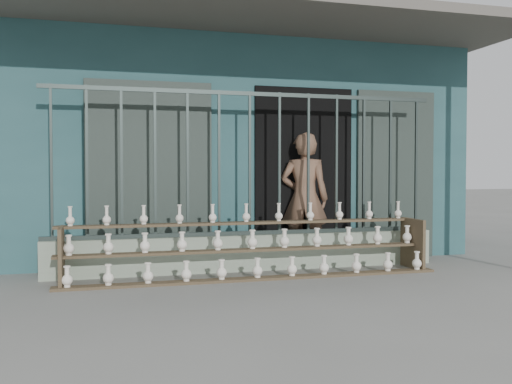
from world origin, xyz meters
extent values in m
plane|color=slate|center=(0.00, 0.00, 0.00)|extent=(60.00, 60.00, 0.00)
cube|color=#274F53|center=(0.00, 4.30, 1.60)|extent=(7.00, 5.00, 3.20)
cube|color=black|center=(0.90, 1.82, 1.20)|extent=(1.40, 0.12, 2.40)
cube|color=#222D28|center=(-1.20, 1.78, 1.20)|extent=(1.60, 0.08, 2.40)
cube|color=#222D28|center=(2.30, 1.78, 1.20)|extent=(1.20, 0.08, 2.40)
cube|color=#59544C|center=(0.00, 1.20, 3.15)|extent=(7.40, 2.00, 0.12)
cube|color=#94A58D|center=(0.00, 1.30, 0.23)|extent=(5.00, 0.20, 0.45)
cube|color=#283330|center=(-2.35, 1.30, 1.35)|extent=(0.03, 0.03, 1.80)
cube|color=#283330|center=(-1.96, 1.30, 1.35)|extent=(0.03, 0.03, 1.80)
cube|color=#283330|center=(-1.57, 1.30, 1.35)|extent=(0.03, 0.03, 1.80)
cube|color=#283330|center=(-1.18, 1.30, 1.35)|extent=(0.03, 0.03, 1.80)
cube|color=#283330|center=(-0.78, 1.30, 1.35)|extent=(0.03, 0.03, 1.80)
cube|color=#283330|center=(-0.39, 1.30, 1.35)|extent=(0.03, 0.03, 1.80)
cube|color=#283330|center=(0.00, 1.30, 1.35)|extent=(0.03, 0.03, 1.80)
cube|color=#283330|center=(0.39, 1.30, 1.35)|extent=(0.03, 0.03, 1.80)
cube|color=#283330|center=(0.78, 1.30, 1.35)|extent=(0.03, 0.03, 1.80)
cube|color=#283330|center=(1.17, 1.30, 1.35)|extent=(0.03, 0.03, 1.80)
cube|color=#283330|center=(1.57, 1.30, 1.35)|extent=(0.03, 0.03, 1.80)
cube|color=#283330|center=(1.96, 1.30, 1.35)|extent=(0.03, 0.03, 1.80)
cube|color=#283330|center=(2.35, 1.30, 1.35)|extent=(0.03, 0.03, 1.80)
cube|color=#283330|center=(0.00, 1.30, 2.22)|extent=(5.00, 0.04, 0.05)
cube|color=#283330|center=(0.00, 1.30, 0.47)|extent=(5.00, 0.04, 0.05)
cube|color=brown|center=(-0.08, 0.65, 0.01)|extent=(4.50, 0.18, 0.03)
cube|color=brown|center=(-0.08, 0.90, 0.32)|extent=(4.50, 0.18, 0.03)
cube|color=brown|center=(-0.08, 1.15, 0.61)|extent=(4.50, 0.18, 0.03)
cube|color=brown|center=(-2.23, 0.90, 0.32)|extent=(0.04, 0.55, 0.64)
cube|color=brown|center=(2.07, 0.90, 0.32)|extent=(0.04, 0.55, 0.64)
imported|color=brown|center=(0.84, 1.59, 0.88)|extent=(0.76, 0.65, 1.77)
camera|label=1|loc=(-1.82, -5.62, 1.24)|focal=40.00mm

